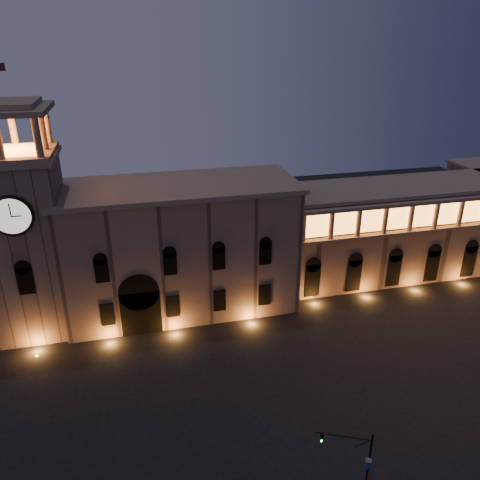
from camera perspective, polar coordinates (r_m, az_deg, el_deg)
The scene contains 5 objects.
ground at distance 50.09m, azimuth -0.97°, elevation -20.32°, with size 160.00×160.00×0.00m, color black.
government_building at distance 63.04m, azimuth -7.30°, elevation -0.92°, with size 30.80×12.80×17.60m.
clock_tower at distance 61.76m, azimuth -24.57°, elevation 0.26°, with size 9.80×9.80×32.40m.
colonnade_wing at distance 76.37m, azimuth 18.81°, elevation 1.27°, with size 40.60×11.50×14.50m.
traffic_light at distance 42.75m, azimuth 14.28°, elevation -24.64°, with size 4.26×2.13×6.36m.
Camera 1 is at (-7.79, -35.21, 34.77)m, focal length 35.00 mm.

